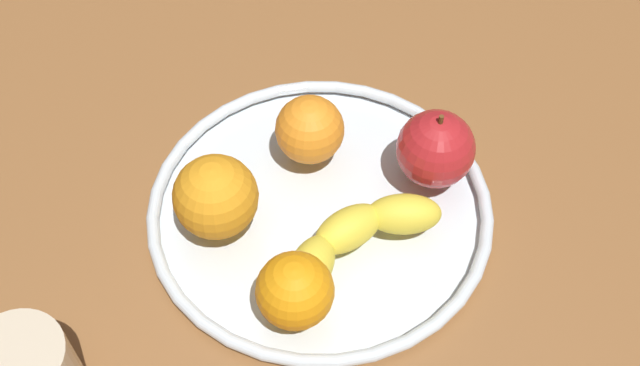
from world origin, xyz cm
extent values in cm
cube|color=brown|center=(0.00, 0.00, -2.00)|extent=(151.00, 151.00, 4.00)
cylinder|color=silver|center=(0.00, 0.00, 0.30)|extent=(30.84, 30.84, 0.60)
torus|color=silver|center=(0.00, 0.00, 1.20)|extent=(32.13, 32.13, 1.20)
ellipsoid|color=yellow|center=(-2.79, 7.35, 3.64)|extent=(7.18, 7.46, 3.67)
ellipsoid|color=yellow|center=(1.59, 4.56, 3.64)|extent=(7.47, 5.39, 3.67)
ellipsoid|color=yellow|center=(6.79, 4.57, 3.64)|extent=(7.47, 5.42, 3.67)
ellipsoid|color=brown|center=(9.68, 5.43, 3.64)|extent=(2.64, 3.03, 2.57)
sphere|color=#B22226|center=(-9.40, 5.91, 5.44)|extent=(7.29, 7.29, 7.29)
cylinder|color=#593819|center=(-9.40, 5.91, 9.29)|extent=(0.44, 0.44, 1.20)
sphere|color=orange|center=(-4.04, -4.63, 5.08)|extent=(6.57, 6.57, 6.57)
sphere|color=orange|center=(9.78, 5.55, 5.04)|extent=(6.47, 6.47, 6.47)
sphere|color=orange|center=(7.43, -5.62, 5.58)|extent=(7.55, 7.55, 7.55)
camera|label=1|loc=(32.20, 26.93, 60.29)|focal=43.78mm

